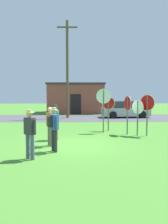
{
  "coord_description": "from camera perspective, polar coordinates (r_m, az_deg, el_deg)",
  "views": [
    {
      "loc": [
        0.3,
        -10.96,
        2.35
      ],
      "look_at": [
        0.69,
        2.19,
        1.3
      ],
      "focal_mm": 40.6,
      "sensor_mm": 36.0,
      "label": 1
    }
  ],
  "objects": [
    {
      "name": "person_holding_notes",
      "position": [
        8.99,
        -12.1,
        -4.28
      ],
      "size": [
        0.48,
        0.39,
        1.74
      ],
      "color": "#4C5670",
      "rests_on": "ground"
    },
    {
      "name": "stop_sign_rear_left",
      "position": [
        13.84,
        14.04,
        1.0
      ],
      "size": [
        0.63,
        0.62,
        2.21
      ],
      "color": "#51664C",
      "rests_on": "ground"
    },
    {
      "name": "stop_sign_leaning_right",
      "position": [
        15.31,
        5.52,
        1.01
      ],
      "size": [
        0.77,
        0.18,
        2.06
      ],
      "color": "#51664C",
      "rests_on": "ground"
    },
    {
      "name": "stop_sign_leaning_left",
      "position": [
        14.06,
        9.76,
        0.92
      ],
      "size": [
        0.23,
        0.84,
        2.14
      ],
      "color": "#51664C",
      "rests_on": "ground"
    },
    {
      "name": "person_on_left",
      "position": [
        9.96,
        -6.84,
        -3.2
      ],
      "size": [
        0.46,
        0.51,
        1.74
      ],
      "color": "#2D2D33",
      "rests_on": "ground"
    },
    {
      "name": "stop_sign_tallest",
      "position": [
        14.52,
        4.42,
        2.18
      ],
      "size": [
        0.82,
        0.23,
        2.52
      ],
      "color": "#51664C",
      "rests_on": "ground"
    },
    {
      "name": "building_background",
      "position": [
        28.68,
        -1.86,
        3.21
      ],
      "size": [
        6.27,
        4.63,
        3.33
      ],
      "color": "brown",
      "rests_on": "ground"
    },
    {
      "name": "ground_plane",
      "position": [
        11.21,
        -3.22,
        -7.54
      ],
      "size": [
        80.0,
        80.0,
        0.0
      ],
      "primitive_type": "plane",
      "color": "#47842D"
    },
    {
      "name": "utility_pole",
      "position": [
        23.02,
        -3.77,
        9.94
      ],
      "size": [
        1.8,
        0.24,
        8.65
      ],
      "color": "brown",
      "rests_on": "ground"
    },
    {
      "name": "person_in_teal",
      "position": [
        11.06,
        -7.66,
        -2.74
      ],
      "size": [
        0.36,
        0.52,
        1.69
      ],
      "color": "#7A6B56",
      "rests_on": "ground"
    },
    {
      "name": "person_in_blue",
      "position": [
        12.43,
        -6.54,
        -1.77
      ],
      "size": [
        0.41,
        0.45,
        1.74
      ],
      "color": "#7A6B56",
      "rests_on": "ground"
    },
    {
      "name": "parked_car_on_street",
      "position": [
        23.6,
        9.14,
        0.47
      ],
      "size": [
        4.4,
        2.22,
        1.51
      ],
      "color": "#A5A8AD",
      "rests_on": "ground"
    },
    {
      "name": "stop_sign_low_front",
      "position": [
        13.85,
        12.0,
        0.14
      ],
      "size": [
        0.47,
        0.6,
        1.92
      ],
      "color": "#51664C",
      "rests_on": "ground"
    },
    {
      "name": "street_asphalt",
      "position": [
        22.82,
        -2.43,
        -1.34
      ],
      "size": [
        60.0,
        6.4,
        0.01
      ],
      "primitive_type": "cube",
      "color": "#4C4C51",
      "rests_on": "ground"
    }
  ]
}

